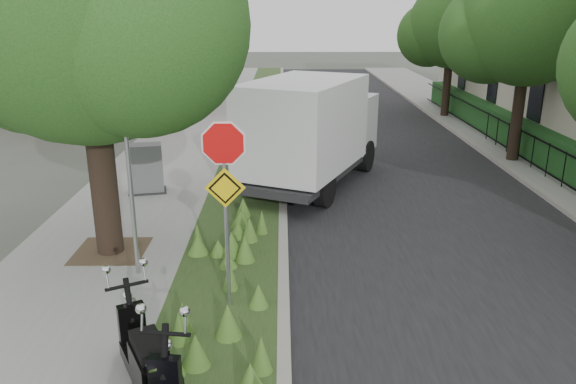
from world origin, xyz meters
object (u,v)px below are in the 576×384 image
scooter_near (147,366)px  utility_cabinet (146,169)px  sign_assembly (225,178)px  box_truck (311,127)px

scooter_near → utility_cabinet: bearing=103.0°
sign_assembly → box_truck: 7.25m
sign_assembly → box_truck: (1.69, 7.02, -0.64)m
sign_assembly → scooter_near: bearing=-109.3°
sign_assembly → utility_cabinet: (-2.73, 6.10, -1.58)m
sign_assembly → utility_cabinet: bearing=114.1°
sign_assembly → scooter_near: (-0.80, -2.29, -1.76)m
scooter_near → utility_cabinet: 8.61m
box_truck → utility_cabinet: (-4.42, -0.93, -0.95)m
scooter_near → box_truck: bearing=75.0°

